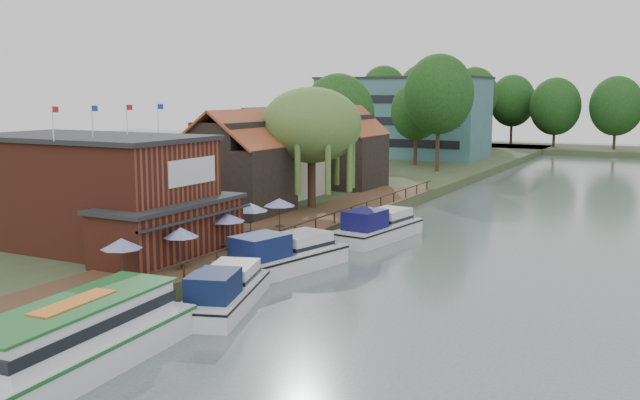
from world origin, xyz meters
The scene contains 26 objects.
ground centered at (0.00, 0.00, 0.00)m, with size 260.00×260.00×0.00m, color #4D5958.
land_bank centered at (-30.00, 35.00, 0.50)m, with size 50.00×140.00×1.00m, color #384728.
quay_deck centered at (-8.00, 10.00, 1.05)m, with size 6.00×50.00×0.10m, color #47301E.
quay_rail centered at (-5.30, 10.50, 1.50)m, with size 0.20×49.00×1.00m, color black, non-canonical shape.
pub centered at (-14.00, -1.00, 4.65)m, with size 20.00×11.00×7.30m, color maroon, non-canonical shape.
hotel_block centered at (-22.00, 70.00, 7.15)m, with size 25.40×12.40×12.30m, color #38666B, non-canonical shape.
cottage_a centered at (-15.00, 14.00, 5.25)m, with size 8.60×7.60×8.50m, color black, non-canonical shape.
cottage_b centered at (-18.00, 24.00, 5.25)m, with size 9.60×8.60×8.50m, color beige, non-canonical shape.
cottage_c centered at (-14.00, 33.00, 5.25)m, with size 7.60×7.60×8.50m, color black, non-canonical shape.
willow centered at (-10.50, 19.00, 6.21)m, with size 8.60×8.60×10.43m, color #476B2D, non-canonical shape.
umbrella_0 centered at (-7.51, -7.26, 2.29)m, with size 2.17×2.17×2.38m, color navy, non-canonical shape.
umbrella_1 centered at (-6.68, -3.46, 2.29)m, with size 2.01×2.01×2.38m, color navy, non-canonical shape.
umbrella_2 centered at (-7.24, 1.75, 2.29)m, with size 2.35×2.35×2.38m, color navy, non-canonical shape.
umbrella_3 centered at (-8.11, 5.78, 2.29)m, with size 2.46×2.46×2.38m, color navy, non-canonical shape.
umbrella_4 centered at (-7.47, 8.56, 2.29)m, with size 2.29×2.29×2.38m, color navy, non-canonical shape.
cruiser_0 centered at (-2.31, -5.46, 1.16)m, with size 3.11×9.63×2.32m, color silver, non-canonical shape.
cruiser_1 centered at (-3.54, 2.50, 1.28)m, with size 3.40×10.49×2.57m, color silver, non-canonical shape.
cruiser_2 centered at (-2.10, 14.01, 1.24)m, with size 3.30×10.22×2.49m, color silver, non-canonical shape.
tour_boat centered at (-2.57, -15.78, 1.45)m, with size 3.75×13.28×2.90m, color silver, non-canonical shape.
swan centered at (-1.61, -10.53, 0.22)m, with size 0.44×0.44×0.44m, color white.
bank_tree_0 centered at (-18.36, 40.01, 7.07)m, with size 8.48×8.48×12.14m, color #143811, non-canonical shape.
bank_tree_1 centered at (-10.26, 51.96, 8.36)m, with size 8.71×8.71×14.72m, color #143811, non-canonical shape.
bank_tree_2 centered at (-15.55, 58.31, 6.70)m, with size 6.93×6.93×11.39m, color #143811, non-canonical shape.
bank_tree_3 centered at (-15.38, 78.28, 7.26)m, with size 8.63×8.63×12.52m, color #143811, non-canonical shape.
bank_tree_4 centered at (-15.60, 87.04, 8.11)m, with size 7.95×7.95×14.23m, color #143811, non-canonical shape.
bank_tree_5 centered at (-16.95, 92.67, 6.10)m, with size 6.25×6.25×10.19m, color #143811, non-canonical shape.
Camera 1 is at (18.47, -34.46, 10.99)m, focal length 40.00 mm.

